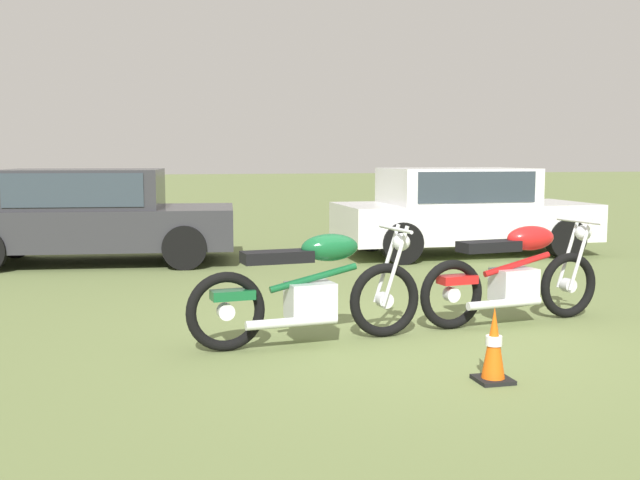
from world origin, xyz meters
The scene contains 6 objects.
ground_plane centered at (0.00, 0.00, 0.00)m, with size 120.00×120.00×0.00m, color olive.
motorcycle_green centered at (-1.02, -0.01, 0.49)m, with size 2.13×0.67×1.02m.
motorcycle_red centered at (1.10, 0.31, 0.48)m, with size 2.02×0.70×1.02m.
car_charcoal centered at (-3.16, 5.57, 0.80)m, with size 4.35×2.25×1.43m.
car_white centered at (2.72, 5.16, 0.80)m, with size 4.17×1.92×1.43m.
traffic_cone centered at (0.02, -1.40, 0.25)m, with size 0.25×0.25×0.56m.
Camera 1 is at (-2.46, -6.23, 1.64)m, focal length 41.94 mm.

